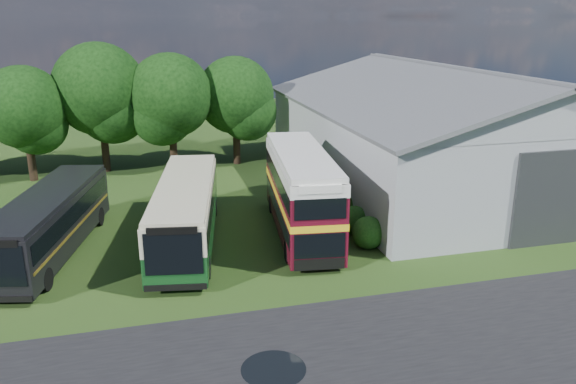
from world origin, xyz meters
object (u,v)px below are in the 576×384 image
object	(u,v)px
storage_shed	(441,124)
bus_maroon_double	(301,194)
bus_green_single	(186,211)
bus_dark_single	(50,222)

from	to	relation	value
storage_shed	bus_maroon_double	distance (m)	14.39
storage_shed	bus_maroon_double	bearing A→B (deg)	-148.99
bus_green_single	bus_maroon_double	bearing A→B (deg)	8.04
storage_shed	bus_green_single	bearing A→B (deg)	-158.57
bus_maroon_double	bus_dark_single	xyz separation A→B (m)	(-12.66, 0.53, -0.62)
storage_shed	bus_maroon_double	xyz separation A→B (m)	(-12.22, -7.35, -1.89)
storage_shed	bus_maroon_double	world-z (taller)	storage_shed
bus_green_single	bus_maroon_double	distance (m)	6.12
storage_shed	bus_green_single	world-z (taller)	storage_shed
bus_maroon_double	bus_dark_single	distance (m)	12.69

